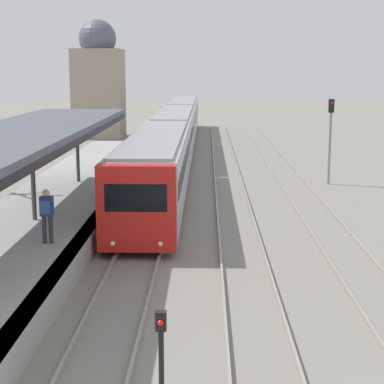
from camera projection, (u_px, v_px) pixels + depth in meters
platform_canopy at (32, 130)px, 21.99m from camera, size 4.00×19.55×3.29m
person_on_platform at (46, 212)px, 19.33m from camera, size 0.40×0.40×1.66m
train_near at (175, 132)px, 44.81m from camera, size 2.58×49.85×3.20m
signal_post_near at (161, 349)px, 11.45m from camera, size 0.20×0.21×1.87m
signal_mast_far at (330, 131)px, 33.86m from camera, size 0.28×0.29×4.53m
distant_domed_building at (99, 83)px, 57.25m from camera, size 4.30×4.30×10.38m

